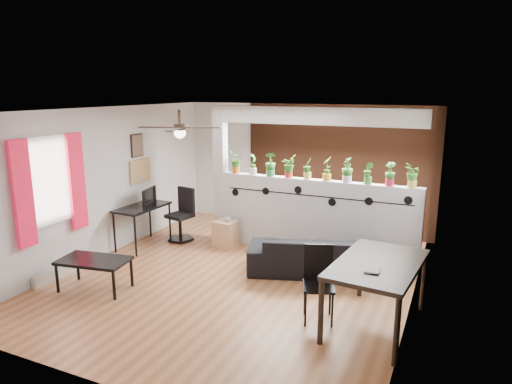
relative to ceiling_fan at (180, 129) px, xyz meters
name	(u,v)px	position (x,y,z in m)	size (l,w,h in m)	color
room_shell	(237,196)	(0.80, 0.30, -1.01)	(6.30, 7.10, 2.90)	brown
partition_wall	(316,217)	(1.60, 1.80, -1.64)	(3.60, 0.18, 1.35)	#BCBCC1
ceiling_header	(319,116)	(1.60, 1.80, 0.14)	(3.60, 0.18, 0.30)	silver
pier_column	(221,174)	(-0.31, 1.80, -1.01)	(0.22, 0.20, 2.60)	#BCBCC1
brick_panel	(338,169)	(1.60, 3.27, -1.01)	(3.90, 0.05, 2.60)	#A85530
vine_decal	(315,196)	(1.60, 1.70, -1.23)	(3.31, 0.01, 0.30)	black
window_assembly	(50,183)	(-1.76, -0.90, -0.81)	(0.09, 1.30, 1.55)	white
baseboard_heater	(60,272)	(-1.74, -0.90, -2.22)	(0.08, 1.00, 0.18)	beige
corkboard	(140,171)	(-1.78, 1.25, -0.96)	(0.03, 0.60, 0.45)	#A4804F
framed_art	(137,145)	(-1.78, 1.20, -0.46)	(0.03, 0.34, 0.44)	#8C7259
ceiling_fan	(180,129)	(0.00, 0.00, 0.00)	(1.19, 1.19, 0.43)	black
potted_plant_0	(236,162)	(0.02, 1.80, -0.75)	(0.17, 0.21, 0.41)	#D05D18
potted_plant_1	(253,163)	(0.37, 1.80, -0.75)	(0.17, 0.21, 0.41)	white
potted_plant_2	(271,164)	(0.72, 1.80, -0.74)	(0.28, 0.26, 0.43)	#308441
potted_plant_3	(289,166)	(1.07, 1.80, -0.75)	(0.19, 0.22, 0.40)	red
potted_plant_4	(308,168)	(1.42, 1.80, -0.76)	(0.21, 0.23, 0.38)	gold
potted_plant_5	(327,168)	(1.78, 1.80, -0.74)	(0.22, 0.25, 0.42)	orange
potted_plant_6	(347,169)	(2.13, 1.80, -0.74)	(0.23, 0.26, 0.43)	silver
potted_plant_7	(368,172)	(2.48, 1.80, -0.77)	(0.19, 0.16, 0.37)	#3E832F
potted_plant_8	(390,173)	(2.83, 1.80, -0.76)	(0.23, 0.20, 0.39)	red
potted_plant_9	(413,175)	(3.18, 1.80, -0.75)	(0.23, 0.25, 0.40)	gold
sofa	(314,255)	(1.85, 0.96, -2.02)	(2.01, 0.79, 0.59)	black
cube_shelf	(226,234)	(-0.04, 1.46, -2.07)	(0.40, 0.36, 0.49)	tan
cup	(228,219)	(0.01, 1.46, -1.78)	(0.12, 0.12, 0.09)	gray
computer_desk	(142,210)	(-1.45, 0.83, -1.61)	(0.60, 1.09, 0.78)	black
monitor	(147,200)	(-1.45, 0.98, -1.45)	(0.05, 0.31, 0.17)	black
office_chair	(182,218)	(-0.98, 1.43, -1.87)	(0.53, 0.53, 1.01)	black
dining_table	(378,269)	(3.05, -0.39, -1.56)	(1.10, 1.64, 0.84)	black
book	(365,269)	(2.95, -0.69, -1.46)	(0.17, 0.23, 0.02)	gray
folding_chair	(318,276)	(2.33, -0.47, -1.74)	(0.50, 0.50, 0.97)	black
coffee_table	(94,262)	(-0.91, -1.00, -1.89)	(1.09, 0.72, 0.47)	black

